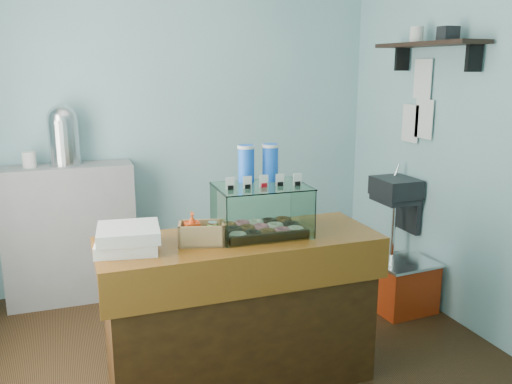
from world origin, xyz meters
name	(u,v)px	position (x,y,z in m)	size (l,w,h in m)	color
ground	(228,358)	(0.00, 0.00, 0.00)	(3.50, 3.50, 0.00)	black
room_shell	(229,91)	(0.03, 0.01, 1.71)	(3.54, 3.04, 2.82)	#81B4BD
counter	(240,309)	(0.00, -0.25, 0.46)	(1.60, 0.60, 0.90)	#3E230B
back_shelf	(70,234)	(-0.90, 1.32, 0.55)	(1.00, 0.32, 1.10)	gray
display_case	(261,206)	(0.15, -0.20, 1.06)	(0.54, 0.40, 0.50)	#331E0F
condiment_crate	(200,233)	(-0.24, -0.29, 0.96)	(0.28, 0.21, 0.18)	tan
pastry_boxes	(128,238)	(-0.62, -0.25, 0.96)	(0.37, 0.37, 0.13)	silver
coffee_urn	(63,134)	(-0.89, 1.33, 1.35)	(0.25, 0.25, 0.47)	silver
red_cooler	(404,286)	(1.48, 0.22, 0.20)	(0.48, 0.38, 0.40)	#B2300E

